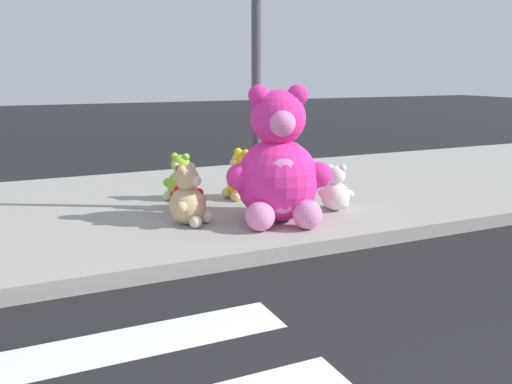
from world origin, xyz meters
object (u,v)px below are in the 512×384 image
object	(u,v)px
plush_white	(336,192)
plush_red	(186,191)
plush_tan	(189,200)
plush_teal	(296,181)
plush_lime	(180,181)
plush_pink_large	(278,168)
plush_yellow	(241,179)
sign_pole	(256,61)

from	to	relation	value
plush_white	plush_red	xyz separation A→B (m)	(-1.57, 0.78, -0.01)
plush_tan	plush_red	bearing A→B (deg)	74.93
plush_teal	plush_lime	bearing A→B (deg)	158.15
plush_pink_large	plush_lime	xyz separation A→B (m)	(-0.65, 1.45, -0.35)
plush_yellow	plush_pink_large	bearing A→B (deg)	-93.28
plush_tan	plush_yellow	size ratio (longest dim) A/B	1.02
sign_pole	plush_white	distance (m)	1.75
sign_pole	plush_teal	world-z (taller)	sign_pole
plush_red	plush_lime	bearing A→B (deg)	80.77
plush_yellow	plush_lime	distance (m)	0.77
plush_pink_large	plush_yellow	distance (m)	1.23
plush_yellow	plush_red	bearing A→B (deg)	-163.46
plush_teal	plush_white	bearing A→B (deg)	-80.90
plush_white	plush_yellow	world-z (taller)	plush_yellow
plush_white	plush_teal	size ratio (longest dim) A/B	0.97
plush_white	plush_red	distance (m)	1.75
sign_pole	plush_lime	bearing A→B (deg)	127.67
sign_pole	plush_red	xyz separation A→B (m)	(-0.75, 0.35, -1.49)
plush_yellow	plush_red	distance (m)	0.84
plush_lime	sign_pole	bearing A→B (deg)	-52.33
plush_white	plush_teal	bearing A→B (deg)	99.10
plush_tan	plush_teal	distance (m)	1.73
sign_pole	plush_pink_large	xyz separation A→B (m)	(-0.01, -0.59, -1.11)
plush_pink_large	plush_white	xyz separation A→B (m)	(0.84, 0.16, -0.37)
sign_pole	plush_yellow	distance (m)	1.56
plush_tan	plush_yellow	xyz separation A→B (m)	(0.97, 0.88, -0.00)
plush_yellow	plush_lime	world-z (taller)	plush_yellow
plush_pink_large	plush_yellow	world-z (taller)	plush_pink_large
plush_pink_large	plush_teal	distance (m)	1.21
plush_yellow	plush_white	bearing A→B (deg)	-52.91
plush_tan	plush_white	size ratio (longest dim) A/B	1.19
sign_pole	plush_tan	world-z (taller)	sign_pole
sign_pole	plush_red	bearing A→B (deg)	154.85
plush_teal	plush_lime	world-z (taller)	plush_lime
plush_white	sign_pole	bearing A→B (deg)	152.47
plush_red	plush_teal	bearing A→B (deg)	-1.53
plush_white	plush_teal	distance (m)	0.75
plush_pink_large	sign_pole	bearing A→B (deg)	88.60
plush_lime	plush_pink_large	bearing A→B (deg)	-65.89
sign_pole	plush_pink_large	distance (m)	1.26
sign_pole	plush_white	bearing A→B (deg)	-27.53
plush_tan	plush_white	distance (m)	1.75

